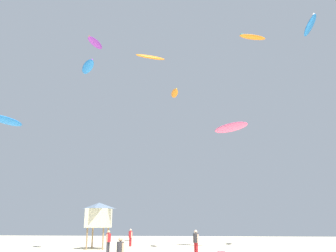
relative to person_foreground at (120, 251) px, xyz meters
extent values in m
cylinder|color=#2D2D33|center=(0.00, 0.00, 0.15)|extent=(0.35, 0.35, 0.58)
cylinder|color=tan|center=(-0.16, 0.13, 0.12)|extent=(0.10, 0.10, 0.53)
cylinder|color=tan|center=(0.16, -0.13, 0.12)|extent=(0.10, 0.10, 0.53)
sphere|color=tan|center=(0.00, 0.00, 0.55)|extent=(0.21, 0.21, 0.21)
cylinder|color=#B21E23|center=(-4.25, 20.57, -0.48)|extent=(0.16, 0.16, 0.86)
cylinder|color=#B21E23|center=(-4.38, 20.71, -0.48)|extent=(0.16, 0.16, 0.86)
cylinder|color=#B21E23|center=(-4.32, 20.64, 0.27)|extent=(0.40, 0.40, 0.65)
cylinder|color=beige|center=(-4.16, 20.47, 0.25)|extent=(0.12, 0.12, 0.60)
cylinder|color=beige|center=(-4.47, 20.81, 0.25)|extent=(0.12, 0.12, 0.60)
sphere|color=beige|center=(-4.32, 20.64, 0.72)|extent=(0.23, 0.23, 0.23)
cylinder|color=#B21E23|center=(2.99, 10.00, -0.48)|extent=(0.16, 0.16, 0.88)
cylinder|color=#B21E23|center=(3.11, 9.84, -0.48)|extent=(0.16, 0.16, 0.88)
cylinder|color=#2D2D33|center=(3.05, 9.92, 0.29)|extent=(0.40, 0.40, 0.66)
cylinder|color=beige|center=(2.90, 10.10, 0.27)|extent=(0.12, 0.12, 0.61)
cylinder|color=beige|center=(3.20, 9.74, 0.27)|extent=(0.12, 0.12, 0.61)
sphere|color=beige|center=(3.05, 9.92, 0.75)|extent=(0.24, 0.24, 0.24)
cylinder|color=#2D2D33|center=(-3.88, 10.97, -0.49)|extent=(0.16, 0.16, 0.85)
cylinder|color=#2D2D33|center=(-3.83, 11.15, -0.49)|extent=(0.16, 0.16, 0.85)
cylinder|color=#B21E23|center=(-3.86, 11.06, 0.25)|extent=(0.39, 0.39, 0.64)
cylinder|color=tan|center=(-3.92, 10.84, 0.23)|extent=(0.11, 0.11, 0.59)
cylinder|color=tan|center=(-3.80, 11.28, 0.23)|extent=(0.11, 0.11, 0.59)
sphere|color=tan|center=(-3.86, 11.06, 0.69)|extent=(0.23, 0.23, 0.23)
cylinder|color=#8C704C|center=(-5.51, 16.50, 0.03)|extent=(0.14, 0.14, 1.90)
cylinder|color=#8C704C|center=(-5.51, 15.00, 0.03)|extent=(0.14, 0.14, 1.90)
cylinder|color=#8C704C|center=(-7.01, 16.50, 0.03)|extent=(0.14, 0.14, 1.90)
cylinder|color=#8C704C|center=(-7.01, 15.00, 0.03)|extent=(0.14, 0.14, 1.90)
cube|color=beige|center=(-6.26, 15.75, 1.83)|extent=(2.00, 2.00, 1.70)
pyramid|color=slate|center=(-6.26, 15.75, 2.96)|extent=(2.30, 2.30, 0.55)
ellipsoid|color=orange|center=(-0.32, 26.96, 18.11)|extent=(1.70, 3.13, 0.76)
cylinder|color=yellow|center=(-0.32, 26.96, 18.24)|extent=(0.95, 2.69, 0.13)
ellipsoid|color=blue|center=(15.23, 18.17, 21.75)|extent=(1.40, 4.34, 1.07)
cylinder|color=white|center=(15.23, 18.17, 21.94)|extent=(0.36, 3.95, 0.19)
ellipsoid|color=purple|center=(-9.75, 21.61, 23.31)|extent=(1.55, 3.39, 0.67)
cylinder|color=orange|center=(-9.75, 21.61, 23.45)|extent=(0.69, 2.99, 0.14)
ellipsoid|color=#E5598C|center=(6.42, 19.47, 11.12)|extent=(4.12, 4.01, 0.93)
ellipsoid|color=blue|center=(-6.96, 12.38, 15.61)|extent=(2.54, 3.07, 0.81)
cylinder|color=purple|center=(-6.96, 12.38, 15.76)|extent=(1.79, 2.44, 0.14)
ellipsoid|color=orange|center=(-0.92, 12.12, 16.11)|extent=(2.84, 1.99, 0.68)
ellipsoid|color=orange|center=(9.04, 17.25, 20.31)|extent=(3.06, 1.91, 0.33)
cylinder|color=#19B29E|center=(9.04, 17.25, 20.45)|extent=(2.57, 1.16, 0.13)
ellipsoid|color=blue|center=(-17.92, 17.69, 12.28)|extent=(2.46, 4.60, 0.82)
camera|label=1|loc=(4.53, -17.44, 1.19)|focal=38.30mm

